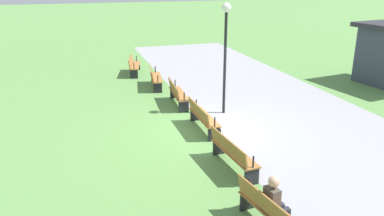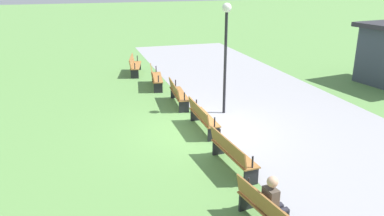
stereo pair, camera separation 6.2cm
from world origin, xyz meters
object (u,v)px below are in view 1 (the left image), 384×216
(bench_0, at_px, (134,65))
(bench_4, at_px, (232,152))
(bench_5, at_px, (272,213))
(person_seated, at_px, (275,201))
(bench_3, at_px, (202,116))
(bench_2, at_px, (177,93))
(bench_1, at_px, (155,77))
(lamp_post, at_px, (226,38))

(bench_0, distance_m, bench_4, 10.76)
(bench_5, height_order, person_seated, person_seated)
(bench_5, bearing_deg, person_seated, 124.44)
(bench_3, bearing_deg, bench_2, -177.81)
(bench_1, bearing_deg, bench_4, 11.00)
(bench_5, bearing_deg, bench_0, 173.39)
(bench_3, relative_size, lamp_post, 0.49)
(person_seated, distance_m, lamp_post, 7.10)
(bench_1, height_order, person_seated, person_seated)
(bench_0, xyz_separation_m, lamp_post, (6.69, 2.21, 2.24))
(bench_1, relative_size, bench_4, 1.01)
(bench_3, bearing_deg, person_seated, -3.10)
(bench_3, distance_m, lamp_post, 2.91)
(bench_2, bearing_deg, bench_1, -169.02)
(bench_1, distance_m, person_seated, 10.64)
(bench_5, bearing_deg, bench_4, 164.61)
(person_seated, bearing_deg, bench_5, -55.56)
(bench_2, bearing_deg, bench_4, 4.40)
(bench_0, relative_size, person_seated, 1.65)
(bench_5, relative_size, person_seated, 1.64)
(bench_1, xyz_separation_m, lamp_post, (4.03, 1.69, 2.24))
(bench_3, height_order, bench_5, same)
(bench_2, bearing_deg, bench_3, 6.60)
(bench_2, distance_m, bench_5, 8.09)
(bench_1, distance_m, bench_5, 10.76)
(bench_0, bearing_deg, person_seated, 15.97)
(bench_3, xyz_separation_m, lamp_post, (-1.35, 1.28, 2.24))
(bench_1, relative_size, bench_2, 1.01)
(bench_5, bearing_deg, bench_3, 166.81)
(bench_1, distance_m, lamp_post, 4.92)
(bench_0, height_order, bench_4, same)
(bench_0, xyz_separation_m, bench_2, (5.33, 0.82, 0.00))
(bench_5, bearing_deg, lamp_post, 157.06)
(bench_1, height_order, bench_4, same)
(bench_0, relative_size, bench_1, 1.00)
(bench_0, bearing_deg, bench_3, 19.79)
(person_seated, bearing_deg, bench_0, 173.95)
(person_seated, bearing_deg, bench_3, 168.09)
(bench_0, xyz_separation_m, bench_4, (10.73, 0.82, 0.00))
(bench_4, bearing_deg, bench_2, 175.60)
(bench_4, relative_size, person_seated, 1.62)
(bench_1, height_order, bench_3, same)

